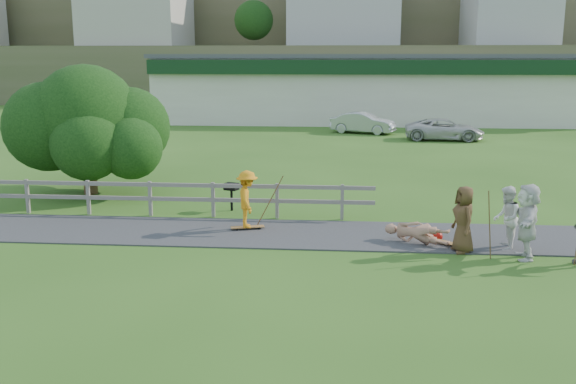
# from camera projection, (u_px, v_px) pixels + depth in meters

# --- Properties ---
(ground) EXTENTS (260.00, 260.00, 0.00)m
(ground) POSITION_uv_depth(u_px,v_px,m) (264.00, 249.00, 16.64)
(ground) COLOR #2F5919
(ground) RESTS_ON ground
(path) EXTENTS (34.00, 3.00, 0.04)m
(path) POSITION_uv_depth(u_px,v_px,m) (271.00, 233.00, 18.09)
(path) COLOR #313234
(path) RESTS_ON ground
(fence) EXTENTS (15.05, 0.10, 1.10)m
(fence) POSITION_uv_depth(u_px,v_px,m) (131.00, 193.00, 20.09)
(fence) COLOR #645F58
(fence) RESTS_ON ground
(strip_mall) EXTENTS (32.50, 10.75, 5.10)m
(strip_mall) POSITION_uv_depth(u_px,v_px,m) (370.00, 87.00, 49.83)
(strip_mall) COLOR beige
(strip_mall) RESTS_ON ground
(skater_rider) EXTENTS (0.83, 1.17, 1.65)m
(skater_rider) POSITION_uv_depth(u_px,v_px,m) (247.00, 203.00, 18.30)
(skater_rider) COLOR orange
(skater_rider) RESTS_ON ground
(skater_fallen) EXTENTS (1.21, 1.73, 0.64)m
(skater_fallen) POSITION_uv_depth(u_px,v_px,m) (417.00, 233.00, 17.01)
(skater_fallen) COLOR #A6765C
(skater_fallen) RESTS_ON ground
(spectator_a) EXTENTS (0.80, 0.93, 1.66)m
(spectator_a) POSITION_uv_depth(u_px,v_px,m) (506.00, 218.00, 16.50)
(spectator_a) COLOR white
(spectator_a) RESTS_ON ground
(spectator_c) EXTENTS (0.73, 0.95, 1.73)m
(spectator_c) POSITION_uv_depth(u_px,v_px,m) (464.00, 219.00, 16.24)
(spectator_c) COLOR #533921
(spectator_c) RESTS_ON ground
(spectator_d) EXTENTS (0.81, 1.82, 1.89)m
(spectator_d) POSITION_uv_depth(u_px,v_px,m) (527.00, 221.00, 15.71)
(spectator_d) COLOR silver
(spectator_d) RESTS_ON ground
(car_silver) EXTENTS (4.41, 2.77, 1.37)m
(car_silver) POSITION_uv_depth(u_px,v_px,m) (363.00, 123.00, 41.78)
(car_silver) COLOR #AAACB2
(car_silver) RESTS_ON ground
(car_white) EXTENTS (4.80, 2.52, 1.29)m
(car_white) POSITION_uv_depth(u_px,v_px,m) (444.00, 129.00, 38.36)
(car_white) COLOR beige
(car_white) RESTS_ON ground
(tree) EXTENTS (6.07, 6.07, 4.07)m
(tree) POSITION_uv_depth(u_px,v_px,m) (88.00, 138.00, 23.03)
(tree) COLOR black
(tree) RESTS_ON ground
(bbq) EXTENTS (0.50, 0.44, 0.91)m
(bbq) POSITION_uv_depth(u_px,v_px,m) (232.00, 197.00, 20.77)
(bbq) COLOR black
(bbq) RESTS_ON ground
(longboard_rider) EXTENTS (0.99, 0.50, 0.11)m
(longboard_rider) POSITION_uv_depth(u_px,v_px,m) (248.00, 229.00, 18.46)
(longboard_rider) COLOR olive
(longboard_rider) RESTS_ON ground
(longboard_fallen) EXTENTS (0.87, 0.81, 0.11)m
(longboard_fallen) POSITION_uv_depth(u_px,v_px,m) (447.00, 244.00, 16.90)
(longboard_fallen) COLOR olive
(longboard_fallen) RESTS_ON ground
(helmet) EXTENTS (0.28, 0.28, 0.28)m
(helmet) POSITION_uv_depth(u_px,v_px,m) (437.00, 236.00, 17.34)
(helmet) COLOR #A01009
(helmet) RESTS_ON ground
(pole_rider) EXTENTS (0.03, 0.03, 1.74)m
(pole_rider) POSITION_uv_depth(u_px,v_px,m) (270.00, 198.00, 18.63)
(pole_rider) COLOR brown
(pole_rider) RESTS_ON ground
(pole_spec_left) EXTENTS (0.03, 0.03, 1.73)m
(pole_spec_left) POSITION_uv_depth(u_px,v_px,m) (490.00, 225.00, 15.69)
(pole_spec_left) COLOR brown
(pole_spec_left) RESTS_ON ground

